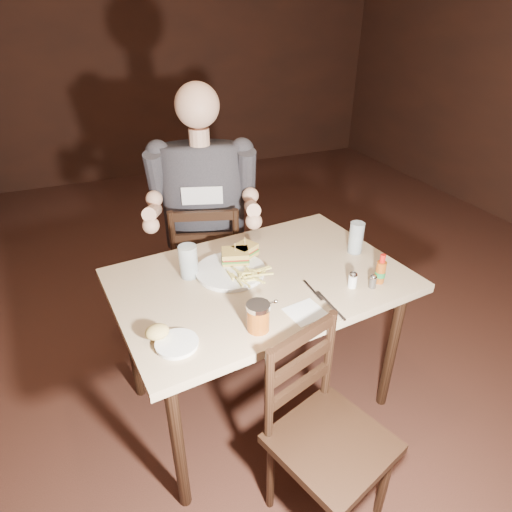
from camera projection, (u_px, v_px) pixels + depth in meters
name	position (u px, v px, depth m)	size (l,w,h in m)	color
room_shell	(253.00, 115.00, 1.89)	(7.00, 7.00, 7.00)	black
main_table	(260.00, 291.00, 1.95)	(1.35, 0.97, 0.77)	tan
chair_far	(208.00, 266.00, 2.60)	(0.42, 0.46, 0.90)	black
chair_near	(332.00, 443.00, 1.58)	(0.39, 0.43, 0.84)	black
diner	(202.00, 186.00, 2.29)	(0.60, 0.47, 1.04)	#343237
dinner_plate	(231.00, 272.00, 1.93)	(0.31, 0.31, 0.02)	white
sandwich_left	(235.00, 252.00, 1.96)	(0.12, 0.10, 0.10)	gold
sandwich_right	(245.00, 247.00, 2.01)	(0.10, 0.09, 0.09)	gold
fries_pile	(251.00, 275.00, 1.85)	(0.22, 0.16, 0.04)	#DCCE67
ketchup_dollop	(258.00, 272.00, 1.90)	(0.04, 0.04, 0.01)	maroon
glass_left	(188.00, 261.00, 1.88)	(0.08, 0.08, 0.15)	silver
glass_right	(356.00, 238.00, 2.07)	(0.07, 0.07, 0.16)	silver
hot_sauce	(381.00, 269.00, 1.84)	(0.04, 0.04, 0.14)	#873E0F
salt_shaker	(353.00, 280.00, 1.82)	(0.04, 0.04, 0.07)	white
pepper_shaker	(373.00, 282.00, 1.82)	(0.03, 0.03, 0.06)	#38332D
syrup_dispenser	(258.00, 317.00, 1.57)	(0.09, 0.09, 0.11)	#873E0F
napkin	(306.00, 312.00, 1.69)	(0.14, 0.13, 0.00)	white
knife	(331.00, 305.00, 1.72)	(0.01, 0.21, 0.00)	silver
fork	(313.00, 290.00, 1.81)	(0.01, 0.16, 0.00)	silver
side_plate	(177.00, 344.00, 1.52)	(0.15, 0.15, 0.01)	white
bread_roll	(157.00, 332.00, 1.53)	(0.09, 0.07, 0.05)	tan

